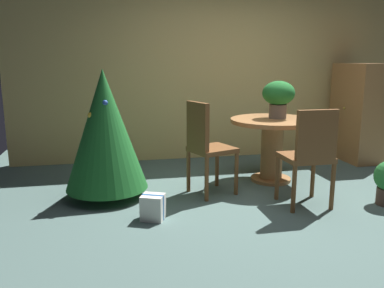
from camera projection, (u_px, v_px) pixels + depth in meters
ground_plane at (278, 206)px, 3.97m from camera, size 6.60×6.60×0.00m
back_wall_panel at (220, 70)px, 5.81m from camera, size 6.00×0.10×2.60m
round_dining_table at (272, 139)px, 4.71m from camera, size 1.01×1.01×0.76m
flower_vase at (279, 96)px, 4.67m from camera, size 0.38×0.38×0.44m
wooden_chair_near at (310, 152)px, 3.84m from camera, size 0.45×0.43×0.99m
wooden_chair_left at (206, 144)px, 4.21m from camera, size 0.54×0.53×1.02m
holiday_tree at (105, 130)px, 4.10m from camera, size 0.86×0.86×1.36m
gift_box_cream at (153, 207)px, 3.62m from camera, size 0.26×0.24×0.24m
wooden_cabinet at (359, 112)px, 5.71m from camera, size 0.49×0.81×1.40m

